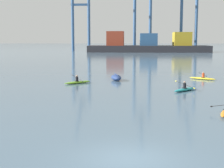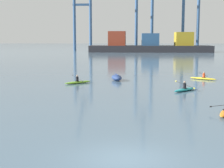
{
  "view_description": "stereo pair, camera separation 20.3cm",
  "coord_description": "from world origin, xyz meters",
  "views": [
    {
      "loc": [
        0.18,
        -13.26,
        4.86
      ],
      "look_at": [
        -1.89,
        18.84,
        0.6
      ],
      "focal_mm": 54.09,
      "sensor_mm": 36.0,
      "label": 1
    },
    {
      "loc": [
        0.39,
        -13.25,
        4.86
      ],
      "look_at": [
        -1.89,
        18.84,
        0.6
      ],
      "focal_mm": 54.09,
      "sensor_mm": 36.0,
      "label": 2
    }
  ],
  "objects": [
    {
      "name": "capsized_dinghy",
      "position": [
        -1.89,
        26.56,
        0.35
      ],
      "size": [
        1.74,
        2.8,
        0.76
      ],
      "color": "navy",
      "rests_on": "ground"
    },
    {
      "name": "gantry_crane_west",
      "position": [
        -22.54,
        130.73,
        16.47
      ],
      "size": [
        8.14,
        20.42,
        34.54
      ],
      "color": "#335684",
      "rests_on": "ground"
    },
    {
      "name": "kayak_lime",
      "position": [
        -6.02,
        23.54,
        0.17
      ],
      "size": [
        2.88,
        2.78,
        0.95
      ],
      "color": "#7ABC2D",
      "rests_on": "ground"
    },
    {
      "name": "gantry_crane_west_mid",
      "position": [
        3.63,
        127.62,
        19.04
      ],
      "size": [
        7.63,
        16.59,
        39.68
      ],
      "color": "#335684",
      "rests_on": "ground"
    },
    {
      "name": "kayak_teal",
      "position": [
        5.07,
        18.83,
        0.17
      ],
      "size": [
        2.72,
        2.93,
        0.95
      ],
      "color": "teal",
      "rests_on": "ground"
    },
    {
      "name": "ground_plane",
      "position": [
        0.0,
        0.0,
        0.0
      ],
      "size": [
        800.0,
        800.0,
        0.0
      ],
      "primitive_type": "plane",
      "color": "slate"
    },
    {
      "name": "kayak_yellow",
      "position": [
        8.6,
        28.3,
        0.17
      ],
      "size": [
        3.09,
        2.5,
        0.98
      ],
      "color": "yellow",
      "rests_on": "ground"
    },
    {
      "name": "gantry_crane_east_mid",
      "position": [
        22.91,
        130.33,
        18.31
      ],
      "size": [
        7.37,
        18.02,
        37.08
      ],
      "color": "#335684",
      "rests_on": "ground"
    },
    {
      "name": "container_barge",
      "position": [
        5.69,
        118.49,
        2.67
      ],
      "size": [
        46.48,
        11.45,
        7.97
      ],
      "color": "#28282D",
      "rests_on": "ground"
    }
  ]
}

